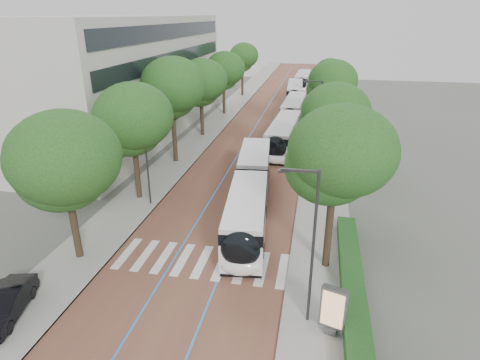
{
  "coord_description": "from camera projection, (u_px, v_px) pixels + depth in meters",
  "views": [
    {
      "loc": [
        6.53,
        -19.14,
        14.21
      ],
      "look_at": [
        1.08,
        8.77,
        2.4
      ],
      "focal_mm": 30.0,
      "sensor_mm": 36.0,
      "label": 1
    }
  ],
  "objects": [
    {
      "name": "streetlight_far",
      "position": [
        318.0,
        113.0,
        40.88
      ],
      "size": [
        1.82,
        0.2,
        8.0
      ],
      "color": "#313133",
      "rests_on": "sidewalk_right"
    },
    {
      "name": "trees_right",
      "position": [
        331.0,
        104.0,
        37.41
      ],
      "size": [
        5.87,
        47.36,
        9.38
      ],
      "color": "black",
      "rests_on": "ground"
    },
    {
      "name": "kerb_right",
      "position": [
        310.0,
        117.0,
        59.2
      ],
      "size": [
        0.2,
        140.0,
        0.14
      ],
      "primitive_type": "cube",
      "color": "gray",
      "rests_on": "ground"
    },
    {
      "name": "bus_queued_0",
      "position": [
        283.0,
        136.0,
        44.62
      ],
      "size": [
        3.13,
        12.51,
        3.2
      ],
      "rotation": [
        0.0,
        0.0,
        -0.05
      ],
      "color": "silver",
      "rests_on": "ground"
    },
    {
      "name": "bus_queued_2",
      "position": [
        295.0,
        93.0,
        68.76
      ],
      "size": [
        3.12,
        12.51,
        3.2
      ],
      "rotation": [
        0.0,
        0.0,
        0.05
      ],
      "color": "silver",
      "rests_on": "ground"
    },
    {
      "name": "zebra_crossing",
      "position": [
        202.0,
        261.0,
        24.82
      ],
      "size": [
        10.55,
        3.6,
        0.01
      ],
      "color": "silver",
      "rests_on": "ground"
    },
    {
      "name": "lane_line_left",
      "position": [
        262.0,
        115.0,
        60.49
      ],
      "size": [
        0.12,
        126.0,
        0.01
      ],
      "primitive_type": "cube",
      "color": "blue",
      "rests_on": "road"
    },
    {
      "name": "hedge",
      "position": [
        352.0,
        282.0,
        22.15
      ],
      "size": [
        1.2,
        14.0,
        0.8
      ],
      "primitive_type": "cube",
      "color": "#174318",
      "rests_on": "sidewalk_right"
    },
    {
      "name": "road",
      "position": [
        273.0,
        116.0,
        60.21
      ],
      "size": [
        11.0,
        140.0,
        0.02
      ],
      "primitive_type": "cube",
      "color": "brown",
      "rests_on": "ground"
    },
    {
      "name": "bus_queued_1",
      "position": [
        293.0,
        111.0,
        56.39
      ],
      "size": [
        2.93,
        12.47,
        3.2
      ],
      "rotation": [
        0.0,
        0.0,
        -0.03
      ],
      "color": "silver",
      "rests_on": "ground"
    },
    {
      "name": "trees_left",
      "position": [
        186.0,
        92.0,
        42.92
      ],
      "size": [
        6.32,
        60.78,
        10.02
      ],
      "color": "black",
      "rests_on": "ground"
    },
    {
      "name": "sidewalk_right",
      "position": [
        324.0,
        118.0,
        58.86
      ],
      "size": [
        4.0,
        140.0,
        0.12
      ],
      "primitive_type": "cube",
      "color": "#9B9992",
      "rests_on": "ground"
    },
    {
      "name": "lane_line_right",
      "position": [
        283.0,
        116.0,
        59.92
      ],
      "size": [
        0.12,
        126.0,
        0.01
      ],
      "primitive_type": "cube",
      "color": "blue",
      "rests_on": "road"
    },
    {
      "name": "sidewalk_left",
      "position": [
        224.0,
        114.0,
        61.52
      ],
      "size": [
        4.0,
        140.0,
        0.12
      ],
      "primitive_type": "cube",
      "color": "#9B9992",
      "rests_on": "ground"
    },
    {
      "name": "kerb_left",
      "position": [
        236.0,
        114.0,
        61.18
      ],
      "size": [
        0.2,
        140.0,
        0.14
      ],
      "primitive_type": "cube",
      "color": "gray",
      "rests_on": "ground"
    },
    {
      "name": "lamp_post_left",
      "position": [
        146.0,
        156.0,
        30.71
      ],
      "size": [
        0.14,
        0.14,
        8.0
      ],
      "primitive_type": "cylinder",
      "color": "#313133",
      "rests_on": "sidewalk_left"
    },
    {
      "name": "bus_queued_3",
      "position": [
        303.0,
        81.0,
        80.96
      ],
      "size": [
        2.82,
        12.45,
        3.2
      ],
      "rotation": [
        0.0,
        0.0,
        -0.02
      ],
      "color": "silver",
      "rests_on": "ground"
    },
    {
      "name": "lead_bus",
      "position": [
        250.0,
        193.0,
        30.35
      ],
      "size": [
        4.37,
        18.55,
        3.2
      ],
      "rotation": [
        0.0,
        0.0,
        0.1
      ],
      "color": "black",
      "rests_on": "ground"
    },
    {
      "name": "ground",
      "position": [
        194.0,
        271.0,
        23.96
      ],
      "size": [
        160.0,
        160.0,
        0.0
      ],
      "primitive_type": "plane",
      "color": "#51544C",
      "rests_on": "ground"
    },
    {
      "name": "ad_panel",
      "position": [
        333.0,
        310.0,
        18.65
      ],
      "size": [
        1.28,
        0.68,
        2.56
      ],
      "rotation": [
        0.0,
        0.0,
        -0.3
      ],
      "color": "#59595B",
      "rests_on": "sidewalk_right"
    },
    {
      "name": "office_building",
      "position": [
        108.0,
        76.0,
        50.1
      ],
      "size": [
        18.11,
        40.0,
        14.0
      ],
      "color": "#A2A196",
      "rests_on": "ground"
    },
    {
      "name": "streetlight_near",
      "position": [
        310.0,
        237.0,
        18.22
      ],
      "size": [
        1.82,
        0.2,
        8.0
      ],
      "color": "#313133",
      "rests_on": "sidewalk_right"
    },
    {
      "name": "parked_car",
      "position": [
        5.0,
        304.0,
        19.95
      ],
      "size": [
        2.54,
        4.62,
        1.44
      ],
      "primitive_type": "imported",
      "rotation": [
        0.0,
        0.0,
        0.24
      ],
      "color": "black",
      "rests_on": "sidewalk_left"
    }
  ]
}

